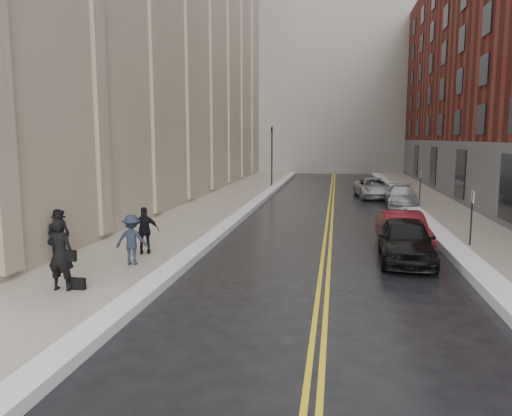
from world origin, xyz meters
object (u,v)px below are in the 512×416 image
(car_silver_near, at_px, (402,196))
(pedestrian_main, at_px, (60,254))
(car_silver_far, at_px, (374,188))
(pedestrian_c, at_px, (145,230))
(car_maroon, at_px, (403,231))
(pedestrian_a, at_px, (59,235))
(pedestrian_b, at_px, (132,240))
(car_black, at_px, (406,240))

(car_silver_near, distance_m, pedestrian_main, 22.46)
(car_silver_far, xyz_separation_m, pedestrian_c, (-9.26, -19.61, 0.28))
(car_maroon, bearing_deg, pedestrian_a, -163.10)
(car_silver_far, distance_m, pedestrian_main, 25.98)
(car_maroon, xyz_separation_m, pedestrian_c, (-9.18, -3.01, 0.29))
(pedestrian_main, bearing_deg, car_silver_far, -113.52)
(pedestrian_main, height_order, pedestrian_c, pedestrian_main)
(pedestrian_a, xyz_separation_m, pedestrian_c, (2.38, 1.52, -0.04))
(car_maroon, relative_size, car_silver_far, 0.84)
(car_silver_near, distance_m, car_silver_far, 4.78)
(pedestrian_a, height_order, pedestrian_c, pedestrian_a)
(car_silver_near, relative_size, pedestrian_b, 2.75)
(pedestrian_b, bearing_deg, car_black, -170.78)
(car_black, relative_size, pedestrian_c, 2.65)
(car_maroon, bearing_deg, pedestrian_b, -157.77)
(pedestrian_a, xyz_separation_m, pedestrian_b, (2.55, -0.01, -0.06))
(car_silver_near, relative_size, pedestrian_a, 2.56)
(pedestrian_b, height_order, pedestrian_c, pedestrian_c)
(car_maroon, xyz_separation_m, pedestrian_b, (-9.01, -4.54, 0.27))
(car_black, height_order, car_silver_near, car_black)
(car_maroon, bearing_deg, car_silver_far, 85.21)
(car_black, height_order, car_silver_far, car_black)
(pedestrian_c, bearing_deg, pedestrian_a, 12.61)
(car_black, xyz_separation_m, pedestrian_a, (-11.40, -2.42, 0.28))
(pedestrian_main, relative_size, pedestrian_b, 1.22)
(pedestrian_a, bearing_deg, car_silver_far, -112.08)
(pedestrian_b, bearing_deg, car_silver_near, -128.39)
(car_silver_far, relative_size, pedestrian_main, 2.54)
(car_maroon, xyz_separation_m, car_silver_near, (1.44, 12.01, -0.05))
(car_black, bearing_deg, pedestrian_a, -165.61)
(pedestrian_c, bearing_deg, car_silver_far, -135.26)
(car_silver_near, bearing_deg, car_black, -93.69)
(car_silver_near, bearing_deg, car_silver_far, 109.27)
(pedestrian_b, relative_size, pedestrian_c, 0.98)
(pedestrian_a, bearing_deg, pedestrian_main, 128.19)
(car_black, bearing_deg, car_silver_far, 91.66)
(car_maroon, distance_m, pedestrian_b, 10.10)
(car_silver_far, distance_m, pedestrian_b, 23.01)
(car_black, distance_m, car_silver_far, 18.71)
(pedestrian_b, bearing_deg, pedestrian_c, -90.01)
(car_silver_far, height_order, pedestrian_c, pedestrian_c)
(pedestrian_main, distance_m, pedestrian_b, 3.00)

